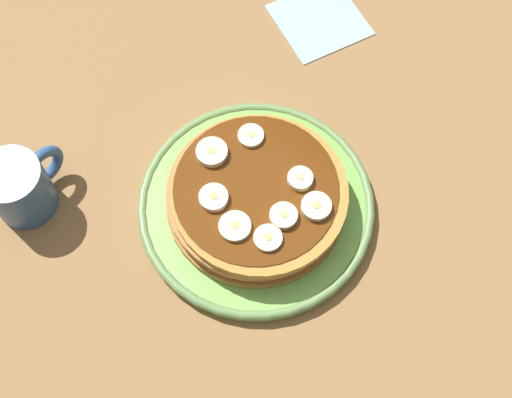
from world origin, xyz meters
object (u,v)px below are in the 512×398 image
at_px(pancake_stack, 255,197).
at_px(napkin, 319,19).
at_px(plate, 256,206).
at_px(banana_slice_7, 316,207).
at_px(coffee_mug, 21,186).
at_px(banana_slice_0, 251,136).
at_px(banana_slice_4, 283,216).
at_px(banana_slice_6, 268,238).
at_px(banana_slice_2, 209,155).
at_px(banana_slice_3, 300,179).
at_px(banana_slice_1, 235,227).
at_px(banana_slice_5, 214,198).

bearing_deg(pancake_stack, napkin, 23.30).
relative_size(plate, pancake_stack, 1.30).
distance_m(banana_slice_7, coffee_mug, 0.33).
xyz_separation_m(banana_slice_0, coffee_mug, (-0.21, 0.16, -0.02)).
relative_size(banana_slice_4, banana_slice_6, 0.99).
xyz_separation_m(banana_slice_2, banana_slice_6, (-0.03, -0.11, -0.00)).
height_order(pancake_stack, banana_slice_0, banana_slice_0).
relative_size(banana_slice_2, coffee_mug, 0.36).
height_order(banana_slice_3, banana_slice_7, same).
bearing_deg(banana_slice_4, banana_slice_6, -173.51).
bearing_deg(banana_slice_1, coffee_mug, 116.93).
bearing_deg(banana_slice_6, banana_slice_2, 73.77).
height_order(banana_slice_2, banana_slice_6, banana_slice_2).
bearing_deg(banana_slice_6, banana_slice_4, 6.49).
relative_size(banana_slice_6, coffee_mug, 0.31).
distance_m(pancake_stack, banana_slice_6, 0.06).
bearing_deg(napkin, banana_slice_1, -157.91).
relative_size(banana_slice_1, banana_slice_3, 1.23).
bearing_deg(banana_slice_5, banana_slice_4, -65.52).
bearing_deg(napkin, banana_slice_5, -163.79).
bearing_deg(banana_slice_3, banana_slice_2, 114.21).
xyz_separation_m(plate, napkin, (0.27, 0.12, -0.01)).
relative_size(pancake_stack, banana_slice_2, 5.92).
relative_size(banana_slice_0, banana_slice_5, 0.92).
relative_size(banana_slice_1, banana_slice_7, 1.06).
height_order(banana_slice_1, banana_slice_5, banana_slice_5).
bearing_deg(banana_slice_5, plate, -32.88).
relative_size(plate, banana_slice_2, 7.67).
xyz_separation_m(banana_slice_3, banana_slice_6, (-0.08, -0.02, -0.00)).
distance_m(plate, banana_slice_3, 0.07).
xyz_separation_m(banana_slice_4, banana_slice_5, (-0.03, 0.07, -0.00)).
distance_m(plate, banana_slice_1, 0.07).
bearing_deg(banana_slice_6, plate, 52.20).
bearing_deg(banana_slice_6, banana_slice_5, 91.89).
xyz_separation_m(banana_slice_5, banana_slice_7, (0.06, -0.09, 0.00)).
distance_m(banana_slice_0, banana_slice_1, 0.11).
height_order(banana_slice_7, coffee_mug, coffee_mug).
bearing_deg(napkin, banana_slice_3, -147.34).
distance_m(banana_slice_2, napkin, 0.28).
bearing_deg(banana_slice_5, banana_slice_0, 13.10).
bearing_deg(banana_slice_2, banana_slice_5, -132.50).
xyz_separation_m(plate, pancake_stack, (-0.00, -0.00, 0.03)).
height_order(pancake_stack, banana_slice_4, banana_slice_4).
relative_size(banana_slice_1, napkin, 0.32).
relative_size(banana_slice_0, banana_slice_7, 0.90).
bearing_deg(napkin, pancake_stack, -156.70).
relative_size(pancake_stack, banana_slice_1, 6.04).
distance_m(pancake_stack, banana_slice_5, 0.05).
relative_size(banana_slice_4, banana_slice_7, 0.92).
bearing_deg(banana_slice_5, banana_slice_7, -55.07).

